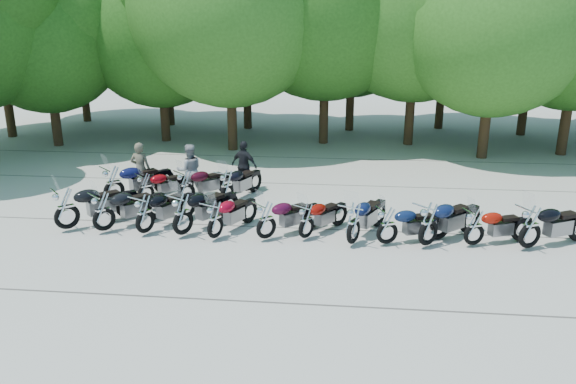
# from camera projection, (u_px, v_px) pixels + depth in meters

# --- Properties ---
(ground) EXTENTS (90.00, 90.00, 0.00)m
(ground) POSITION_uv_depth(u_px,v_px,m) (282.00, 248.00, 15.00)
(ground) COLOR gray
(ground) RESTS_ON ground
(tree_1) EXTENTS (6.97, 6.97, 8.55)m
(tree_1) POSITION_uv_depth(u_px,v_px,m) (45.00, 36.00, 25.31)
(tree_1) COLOR #3A2614
(tree_1) RESTS_ON ground
(tree_2) EXTENTS (7.31, 7.31, 8.97)m
(tree_2) POSITION_uv_depth(u_px,v_px,m) (159.00, 29.00, 26.29)
(tree_2) COLOR #3A2614
(tree_2) RESTS_ON ground
(tree_3) EXTENTS (8.70, 8.70, 10.67)m
(tree_3) POSITION_uv_depth(u_px,v_px,m) (229.00, 6.00, 24.11)
(tree_3) COLOR #3A2614
(tree_3) RESTS_ON ground
(tree_5) EXTENTS (9.04, 9.04, 11.10)m
(tree_5) POSITION_uv_depth(u_px,v_px,m) (417.00, 1.00, 25.10)
(tree_5) COLOR #3A2614
(tree_5) RESTS_ON ground
(tree_6) EXTENTS (8.00, 8.00, 9.82)m
(tree_6) POSITION_uv_depth(u_px,v_px,m) (496.00, 19.00, 22.77)
(tree_6) COLOR #3A2614
(tree_6) RESTS_ON ground
(tree_9) EXTENTS (7.59, 7.59, 9.32)m
(tree_9) POSITION_uv_depth(u_px,v_px,m) (77.00, 23.00, 31.35)
(tree_9) COLOR #3A2614
(tree_9) RESTS_ON ground
(tree_10) EXTENTS (7.78, 7.78, 9.55)m
(tree_10) POSITION_uv_depth(u_px,v_px,m) (164.00, 21.00, 30.21)
(tree_10) COLOR #3A2614
(tree_10) RESTS_ON ground
(tree_11) EXTENTS (7.56, 7.56, 9.28)m
(tree_11) POSITION_uv_depth(u_px,v_px,m) (246.00, 24.00, 29.30)
(tree_11) COLOR #3A2614
(tree_11) RESTS_ON ground
(tree_12) EXTENTS (7.88, 7.88, 9.67)m
(tree_12) POSITION_uv_depth(u_px,v_px,m) (353.00, 20.00, 28.72)
(tree_12) COLOR #3A2614
(tree_12) RESTS_ON ground
(tree_13) EXTENTS (8.31, 8.31, 10.20)m
(tree_13) POSITION_uv_depth(u_px,v_px,m) (448.00, 13.00, 29.11)
(tree_13) COLOR #3A2614
(tree_13) RESTS_ON ground
(tree_14) EXTENTS (8.02, 8.02, 9.84)m
(tree_14) POSITION_uv_depth(u_px,v_px,m) (535.00, 18.00, 27.47)
(tree_14) COLOR #3A2614
(tree_14) RESTS_ON ground
(motorcycle_0) EXTENTS (2.38, 2.33, 1.44)m
(motorcycle_0) POSITION_uv_depth(u_px,v_px,m) (66.00, 207.00, 15.96)
(motorcycle_0) COLOR black
(motorcycle_0) RESTS_ON ground
(motorcycle_1) EXTENTS (2.13, 2.28, 1.35)m
(motorcycle_1) POSITION_uv_depth(u_px,v_px,m) (103.00, 210.00, 15.85)
(motorcycle_1) COLOR black
(motorcycle_1) RESTS_ON ground
(motorcycle_2) EXTENTS (1.71, 2.39, 1.32)m
(motorcycle_2) POSITION_uv_depth(u_px,v_px,m) (144.00, 213.00, 15.70)
(motorcycle_2) COLOR black
(motorcycle_2) RESTS_ON ground
(motorcycle_3) EXTENTS (1.98, 2.52, 1.42)m
(motorcycle_3) POSITION_uv_depth(u_px,v_px,m) (182.00, 213.00, 15.55)
(motorcycle_3) COLOR black
(motorcycle_3) RESTS_ON ground
(motorcycle_4) EXTENTS (1.57, 2.27, 1.24)m
(motorcycle_4) POSITION_uv_depth(u_px,v_px,m) (215.00, 219.00, 15.36)
(motorcycle_4) COLOR maroon
(motorcycle_4) RESTS_ON ground
(motorcycle_5) EXTENTS (2.09, 1.99, 1.25)m
(motorcycle_5) POSITION_uv_depth(u_px,v_px,m) (266.00, 219.00, 15.31)
(motorcycle_5) COLOR #3C0821
(motorcycle_5) RESTS_ON ground
(motorcycle_6) EXTENTS (1.74, 2.04, 1.17)m
(motorcycle_6) POSITION_uv_depth(u_px,v_px,m) (306.00, 220.00, 15.38)
(motorcycle_6) COLOR #790A04
(motorcycle_6) RESTS_ON ground
(motorcycle_7) EXTENTS (1.69, 2.46, 1.35)m
(motorcycle_7) POSITION_uv_depth(u_px,v_px,m) (354.00, 222.00, 14.96)
(motorcycle_7) COLOR #0D153A
(motorcycle_7) RESTS_ON ground
(motorcycle_8) EXTENTS (2.24, 1.44, 1.22)m
(motorcycle_8) POSITION_uv_depth(u_px,v_px,m) (388.00, 225.00, 14.96)
(motorcycle_8) COLOR #0D193B
(motorcycle_8) RESTS_ON ground
(motorcycle_9) EXTENTS (2.34, 2.22, 1.40)m
(motorcycle_9) POSITION_uv_depth(u_px,v_px,m) (429.00, 223.00, 14.82)
(motorcycle_9) COLOR #0D173A
(motorcycle_9) RESTS_ON ground
(motorcycle_10) EXTENTS (2.19, 1.37, 1.19)m
(motorcycle_10) POSITION_uv_depth(u_px,v_px,m) (475.00, 226.00, 14.89)
(motorcycle_10) COLOR #921005
(motorcycle_10) RESTS_ON ground
(motorcycle_11) EXTENTS (2.52, 1.77, 1.39)m
(motorcycle_11) POSITION_uv_depth(u_px,v_px,m) (531.00, 226.00, 14.65)
(motorcycle_11) COLOR black
(motorcycle_11) RESTS_ON ground
(motorcycle_12) EXTENTS (2.30, 2.38, 1.43)m
(motorcycle_12) POSITION_uv_depth(u_px,v_px,m) (113.00, 183.00, 18.32)
(motorcycle_12) COLOR #0D103A
(motorcycle_12) RESTS_ON ground
(motorcycle_13) EXTENTS (1.85, 1.88, 1.14)m
(motorcycle_13) POSITION_uv_depth(u_px,v_px,m) (146.00, 187.00, 18.40)
(motorcycle_13) COLOR maroon
(motorcycle_13) RESTS_ON ground
(motorcycle_14) EXTENTS (2.06, 2.13, 1.28)m
(motorcycle_14) POSITION_uv_depth(u_px,v_px,m) (186.00, 185.00, 18.32)
(motorcycle_14) COLOR black
(motorcycle_14) RESTS_ON ground
(motorcycle_15) EXTENTS (1.57, 2.41, 1.31)m
(motorcycle_15) POSITION_uv_depth(u_px,v_px,m) (227.00, 186.00, 18.20)
(motorcycle_15) COLOR black
(motorcycle_15) RESTS_ON ground
(rider_0) EXTENTS (0.69, 0.46, 1.86)m
(rider_0) POSITION_uv_depth(u_px,v_px,m) (141.00, 169.00, 19.13)
(rider_0) COLOR brown
(rider_0) RESTS_ON ground
(rider_1) EXTENTS (1.06, 0.95, 1.81)m
(rider_1) POSITION_uv_depth(u_px,v_px,m) (190.00, 170.00, 19.10)
(rider_1) COLOR #969598
(rider_1) RESTS_ON ground
(rider_2) EXTENTS (1.12, 0.83, 1.77)m
(rider_2) POSITION_uv_depth(u_px,v_px,m) (244.00, 166.00, 19.75)
(rider_2) COLOR black
(rider_2) RESTS_ON ground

